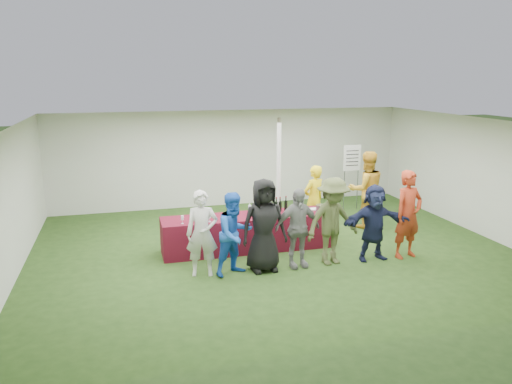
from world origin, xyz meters
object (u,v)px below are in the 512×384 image
object	(u,v)px
wine_list_sign	(352,163)
customer_1	(235,234)
serving_table	(247,232)
customer_4	(332,221)
staff_pourer	(314,200)
customer_2	(264,225)
customer_3	(297,228)
dump_bucket	(321,209)
customer_0	(202,234)
customer_6	(408,214)
staff_back	(366,190)
customer_5	(374,223)

from	to	relation	value
wine_list_sign	customer_1	size ratio (longest dim) A/B	1.14
serving_table	customer_4	size ratio (longest dim) A/B	2.07
serving_table	staff_pourer	bearing A→B (deg)	20.99
wine_list_sign	customer_2	world-z (taller)	wine_list_sign
customer_1	customer_3	bearing A→B (deg)	-21.94
dump_bucket	wine_list_sign	world-z (taller)	wine_list_sign
staff_pourer	customer_2	bearing A→B (deg)	24.81
customer_4	staff_pourer	bearing A→B (deg)	69.29
customer_0	customer_6	xyz separation A→B (m)	(4.18, -0.15, 0.09)
staff_back	customer_2	world-z (taller)	staff_back
customer_3	customer_4	size ratio (longest dim) A/B	0.90
serving_table	staff_back	bearing A→B (deg)	14.24
customer_4	customer_0	bearing A→B (deg)	168.18
dump_bucket	customer_6	world-z (taller)	customer_6
customer_0	wine_list_sign	bearing A→B (deg)	47.24
customer_2	customer_5	distance (m)	2.28
dump_bucket	customer_1	size ratio (longest dim) A/B	0.14
dump_bucket	staff_pourer	xyz separation A→B (m)	(0.20, 0.91, -0.03)
staff_back	customer_5	size ratio (longest dim) A/B	1.21
customer_5	customer_0	bearing A→B (deg)	177.79
staff_pourer	customer_0	size ratio (longest dim) A/B	1.00
staff_pourer	customer_4	bearing A→B (deg)	56.58
customer_2	customer_3	world-z (taller)	customer_2
staff_pourer	customer_0	distance (m)	3.45
wine_list_sign	customer_2	size ratio (longest dim) A/B	1.01
customer_0	customer_4	world-z (taller)	customer_4
staff_pourer	customer_5	world-z (taller)	staff_pourer
staff_back	customer_0	world-z (taller)	staff_back
staff_pourer	customer_3	size ratio (longest dim) A/B	1.03
dump_bucket	staff_pourer	bearing A→B (deg)	77.81
customer_1	customer_3	size ratio (longest dim) A/B	1.00
customer_3	staff_back	bearing A→B (deg)	34.68
staff_back	serving_table	bearing A→B (deg)	18.44
staff_pourer	customer_2	xyz separation A→B (m)	(-1.76, -1.90, 0.08)
serving_table	staff_pourer	xyz separation A→B (m)	(1.79, 0.69, 0.44)
customer_1	customer_4	size ratio (longest dim) A/B	0.90
wine_list_sign	customer_2	bearing A→B (deg)	-134.57
wine_list_sign	customer_0	xyz separation A→B (m)	(-4.69, -3.51, -0.51)
customer_4	serving_table	bearing A→B (deg)	129.01
wine_list_sign	customer_3	world-z (taller)	wine_list_sign
customer_1	customer_4	distance (m)	1.96
serving_table	customer_6	world-z (taller)	customer_6
customer_0	customer_3	world-z (taller)	customer_0
customer_3	customer_5	size ratio (longest dim) A/B	1.01
serving_table	customer_1	distance (m)	1.43
customer_6	customer_4	bearing A→B (deg)	165.19
wine_list_sign	customer_1	distance (m)	5.50
serving_table	customer_2	size ratio (longest dim) A/B	2.01
customer_0	staff_pourer	bearing A→B (deg)	42.41
dump_bucket	staff_pourer	size ratio (longest dim) A/B	0.14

